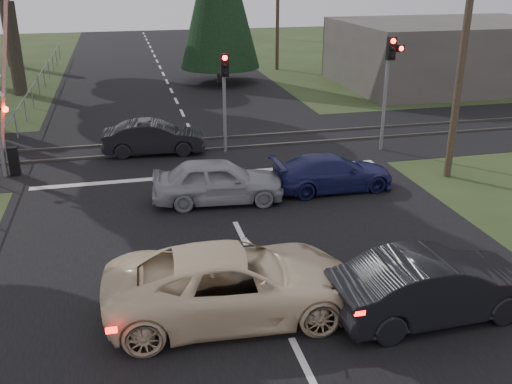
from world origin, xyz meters
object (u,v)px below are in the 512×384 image
object	(u,v)px
traffic_signal_center	(225,86)
silver_car	(218,181)
cream_coupe	(234,283)
dark_hatchback	(434,286)
dark_car_far	(154,138)
utility_pole_near	(464,47)
utility_pole_mid	(278,4)
traffic_signal_right	(390,72)
blue_sedan	(333,173)
crossing_signal	(4,122)

from	to	relation	value
traffic_signal_center	silver_car	xyz separation A→B (m)	(-1.20, -5.14, -2.07)
cream_coupe	dark_hatchback	xyz separation A→B (m)	(4.26, -1.12, -0.02)
dark_car_far	utility_pole_near	bearing A→B (deg)	-111.57
traffic_signal_center	dark_car_far	world-z (taller)	traffic_signal_center
utility_pole_mid	silver_car	world-z (taller)	utility_pole_mid
traffic_signal_right	blue_sedan	distance (m)	5.91
crossing_signal	dark_car_far	bearing A→B (deg)	15.71
crossing_signal	cream_coupe	bearing A→B (deg)	-59.73
traffic_signal_right	dark_car_far	size ratio (longest dim) A/B	1.13
traffic_signal_center	utility_pole_near	world-z (taller)	utility_pole_near
cream_coupe	dark_hatchback	size ratio (longest dim) A/B	1.22
silver_car	blue_sedan	bearing A→B (deg)	-82.11
traffic_signal_right	silver_car	world-z (taller)	traffic_signal_right
crossing_signal	dark_hatchback	size ratio (longest dim) A/B	1.50
traffic_signal_center	cream_coupe	world-z (taller)	traffic_signal_center
utility_pole_near	dark_hatchback	world-z (taller)	utility_pole_near
crossing_signal	traffic_signal_right	distance (m)	14.88
traffic_signal_right	blue_sedan	xyz separation A→B (m)	(-3.70, -3.75, -2.69)
cream_coupe	dark_car_far	world-z (taller)	cream_coupe
traffic_signal_right	dark_hatchback	distance (m)	12.61
traffic_signal_center	utility_pole_mid	bearing A→B (deg)	68.79
traffic_signal_center	utility_pole_near	distance (m)	9.05
crossing_signal	utility_pole_mid	size ratio (longest dim) A/B	0.77
crossing_signal	traffic_signal_right	bearing A→B (deg)	-1.21
traffic_signal_right	cream_coupe	size ratio (longest dim) A/B	0.82
utility_pole_near	utility_pole_mid	bearing A→B (deg)	90.00
cream_coupe	dark_car_far	size ratio (longest dim) A/B	1.38
silver_car	blue_sedan	size ratio (longest dim) A/B	1.01
cream_coupe	blue_sedan	bearing A→B (deg)	-32.85
silver_car	dark_car_far	world-z (taller)	silver_car
dark_hatchback	traffic_signal_right	bearing A→B (deg)	-22.30
blue_sedan	dark_car_far	bearing A→B (deg)	44.99
traffic_signal_center	silver_car	size ratio (longest dim) A/B	0.95
traffic_signal_center	cream_coupe	xyz separation A→B (m)	(-1.98, -11.68, -2.01)
traffic_signal_center	blue_sedan	distance (m)	6.12
dark_hatchback	utility_pole_near	bearing A→B (deg)	-34.83
crossing_signal	utility_pole_mid	bearing A→B (deg)	52.03
traffic_signal_center	dark_car_far	distance (m)	3.65
dark_car_far	utility_pole_mid	bearing A→B (deg)	-23.65
traffic_signal_right	utility_pole_mid	world-z (taller)	utility_pole_mid
dark_car_far	dark_hatchback	bearing A→B (deg)	-153.45
traffic_signal_right	utility_pole_near	world-z (taller)	utility_pole_near
cream_coupe	silver_car	distance (m)	6.59
cream_coupe	silver_car	bearing A→B (deg)	-3.95
traffic_signal_right	silver_car	distance (m)	9.06
utility_pole_mid	traffic_signal_center	bearing A→B (deg)	-111.21
blue_sedan	utility_pole_near	bearing A→B (deg)	-87.51
traffic_signal_center	dark_car_far	xyz separation A→B (m)	(-2.90, 0.62, -2.12)
blue_sedan	silver_car	bearing A→B (deg)	91.71
silver_car	blue_sedan	world-z (taller)	silver_car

